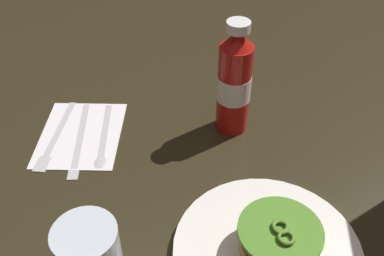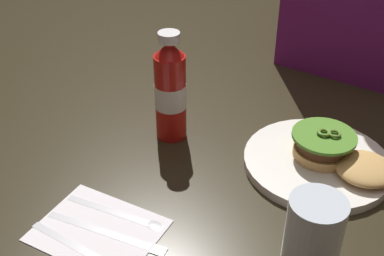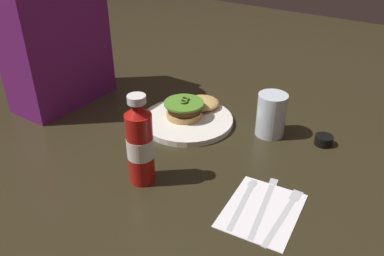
{
  "view_description": "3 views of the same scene",
  "coord_description": "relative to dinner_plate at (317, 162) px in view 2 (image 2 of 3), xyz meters",
  "views": [
    {
      "loc": [
        0.49,
        0.1,
        0.54
      ],
      "look_at": [
        -0.07,
        0.04,
        0.06
      ],
      "focal_mm": 41.4,
      "sensor_mm": 36.0,
      "label": 1
    },
    {
      "loc": [
        0.33,
        -0.54,
        0.55
      ],
      "look_at": [
        -0.06,
        0.04,
        0.09
      ],
      "focal_mm": 46.35,
      "sensor_mm": 36.0,
      "label": 2
    },
    {
      "loc": [
        -0.69,
        -0.39,
        0.56
      ],
      "look_at": [
        -0.01,
        0.06,
        0.08
      ],
      "focal_mm": 37.03,
      "sensor_mm": 36.0,
      "label": 3
    }
  ],
  "objects": [
    {
      "name": "spoon_utensil",
      "position": [
        -0.19,
        -0.29,
        -0.0
      ],
      "size": [
        0.18,
        0.05,
        0.0
      ],
      "color": "silver",
      "rests_on": "napkin"
    },
    {
      "name": "burger_sandwich",
      "position": [
        0.03,
        0.01,
        0.03
      ],
      "size": [
        0.19,
        0.12,
        0.05
      ],
      "color": "tan",
      "rests_on": "dinner_plate"
    },
    {
      "name": "ketchup_bottle",
      "position": [
        -0.27,
        -0.06,
        0.09
      ],
      "size": [
        0.06,
        0.06,
        0.21
      ],
      "color": "#B51711",
      "rests_on": "ground_plane"
    },
    {
      "name": "fork_utensil",
      "position": [
        -0.19,
        -0.38,
        -0.0
      ],
      "size": [
        0.19,
        0.02,
        0.0
      ],
      "color": "silver",
      "rests_on": "napkin"
    },
    {
      "name": "napkin",
      "position": [
        -0.22,
        -0.34,
        -0.01
      ],
      "size": [
        0.2,
        0.16,
        0.0
      ],
      "primitive_type": "cube",
      "rotation": [
        0.0,
        0.0,
        0.09
      ],
      "color": "white",
      "rests_on": "ground_plane"
    },
    {
      "name": "ground_plane",
      "position": [
        -0.13,
        -0.16,
        -0.01
      ],
      "size": [
        3.0,
        3.0,
        0.0
      ],
      "primitive_type": "plane",
      "color": "#2C2616"
    },
    {
      "name": "butter_knife",
      "position": [
        -0.19,
        -0.33,
        -0.0
      ],
      "size": [
        0.2,
        0.05,
        0.0
      ],
      "color": "silver",
      "rests_on": "napkin"
    },
    {
      "name": "water_glass",
      "position": [
        0.08,
        -0.22,
        0.05
      ],
      "size": [
        0.08,
        0.08,
        0.12
      ],
      "primitive_type": "cylinder",
      "color": "silver",
      "rests_on": "ground_plane"
    },
    {
      "name": "dinner_plate",
      "position": [
        0.0,
        0.0,
        0.0
      ],
      "size": [
        0.26,
        0.26,
        0.02
      ],
      "primitive_type": "cylinder",
      "color": "white",
      "rests_on": "ground_plane"
    }
  ]
}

